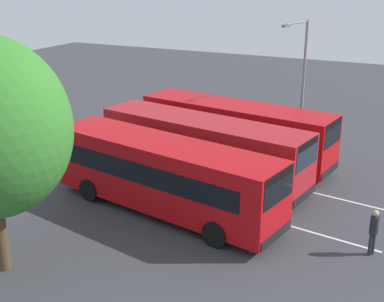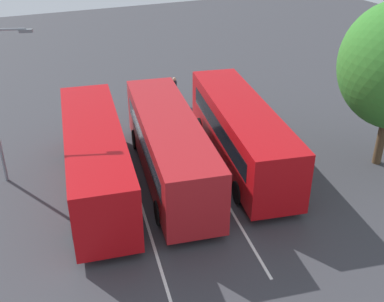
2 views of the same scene
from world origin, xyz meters
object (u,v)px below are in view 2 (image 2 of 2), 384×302
Objects in this scene: bus_center_right at (95,156)px; pedestrian at (174,88)px; bus_center_left at (169,145)px; bus_far_left at (241,131)px.

pedestrian is at bearing -32.39° from bus_center_right.
bus_center_left is 9.39m from pedestrian.
bus_far_left and bus_center_left have the same top height.
bus_center_right is (0.36, 3.49, 0.00)m from bus_center_left.
bus_far_left is 6.14× the size of pedestrian.
bus_far_left is 1.00× the size of bus_center_left.
pedestrian is at bearing 11.98° from bus_far_left.
pedestrian is (8.26, -7.15, -0.69)m from bus_center_right.
bus_center_right reaches higher than pedestrian.
bus_far_left is at bearing -84.43° from bus_center_right.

